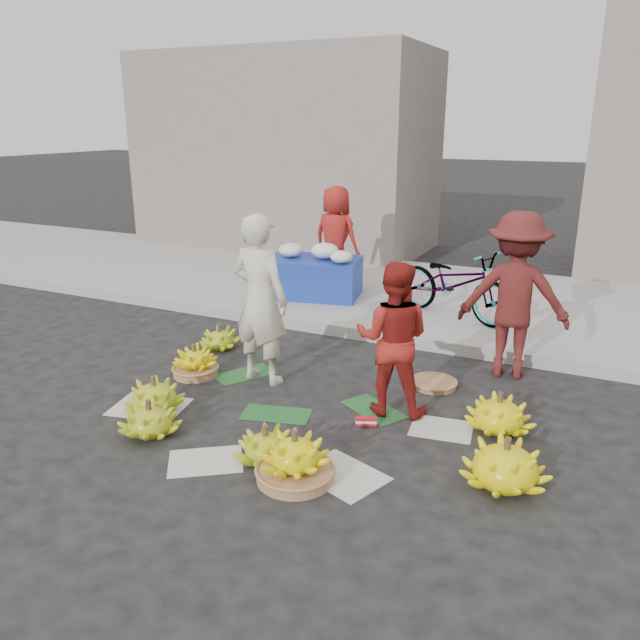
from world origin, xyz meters
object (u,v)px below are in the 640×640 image
at_px(vendor_cream, 260,300).
at_px(flower_table, 313,274).
at_px(banana_bunch_0, 155,396).
at_px(bicycle, 455,283).
at_px(banana_bunch_4, 505,465).

distance_m(vendor_cream, flower_table, 3.02).
bearing_deg(vendor_cream, banana_bunch_0, 71.13).
bearing_deg(bicycle, vendor_cream, 173.80).
bearing_deg(vendor_cream, bicycle, -110.01).
relative_size(banana_bunch_0, banana_bunch_4, 0.96).
bearing_deg(banana_bunch_4, flower_table, 132.49).
bearing_deg(flower_table, banana_bunch_0, -97.85).
bearing_deg(banana_bunch_4, bicycle, 110.01).
distance_m(vendor_cream, bicycle, 3.07).
bearing_deg(vendor_cream, flower_table, -67.64).
relative_size(flower_table, bicycle, 0.85).
height_order(banana_bunch_0, vendor_cream, vendor_cream).
bearing_deg(bicycle, banana_bunch_4, -139.50).
distance_m(banana_bunch_0, bicycle, 4.31).
bearing_deg(bicycle, banana_bunch_0, 174.13).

